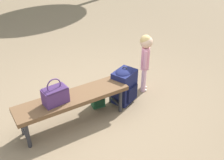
{
  "coord_description": "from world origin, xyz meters",
  "views": [
    {
      "loc": [
        -2.11,
        -2.45,
        2.46
      ],
      "look_at": [
        0.27,
        -0.12,
        0.45
      ],
      "focal_mm": 41.32,
      "sensor_mm": 36.0,
      "label": 1
    }
  ],
  "objects": [
    {
      "name": "backpack_large",
      "position": [
        0.48,
        -0.19,
        0.31
      ],
      "size": [
        0.4,
        0.36,
        0.62
      ],
      "color": "#191E4C",
      "rests_on": "ground"
    },
    {
      "name": "backpack_small",
      "position": [
        0.08,
        0.01,
        0.16
      ],
      "size": [
        0.23,
        0.21,
        0.33
      ],
      "color": "#1E4C2D",
      "rests_on": "ground"
    },
    {
      "name": "park_bench",
      "position": [
        -0.42,
        -0.04,
        0.39
      ],
      "size": [
        1.65,
        0.76,
        0.45
      ],
      "color": "brown",
      "rests_on": "ground"
    },
    {
      "name": "ground_plane",
      "position": [
        0.0,
        0.0,
        0.0
      ],
      "size": [
        40.0,
        40.0,
        0.0
      ],
      "primitive_type": "plane",
      "color": "#7F6B51",
      "rests_on": "ground"
    },
    {
      "name": "child_standing",
      "position": [
        0.96,
        -0.2,
        0.67
      ],
      "size": [
        0.23,
        0.2,
        1.0
      ],
      "color": "#E5B2C6",
      "rests_on": "ground"
    },
    {
      "name": "handbag",
      "position": [
        -0.66,
        -0.0,
        0.58
      ],
      "size": [
        0.34,
        0.22,
        0.37
      ],
      "color": "#4C2D66",
      "rests_on": "park_bench"
    }
  ]
}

